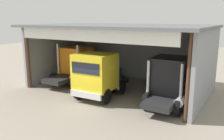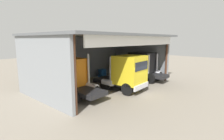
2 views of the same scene
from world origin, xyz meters
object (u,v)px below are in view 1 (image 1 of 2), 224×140
truck_orange_center_left_bay (74,65)px  truck_black_right_bay (170,80)px  truck_yellow_left_bay (97,75)px  oil_drum (118,73)px  tool_cart (165,79)px

truck_orange_center_left_bay → truck_black_right_bay: 9.36m
truck_yellow_left_bay → truck_black_right_bay: (4.97, 1.21, -0.01)m
oil_drum → truck_orange_center_left_bay: bearing=-122.2°
truck_orange_center_left_bay → truck_yellow_left_bay: bearing=-32.3°
oil_drum → truck_black_right_bay: bearing=-36.5°
truck_yellow_left_bay → oil_drum: truck_yellow_left_bay is taller
truck_orange_center_left_bay → oil_drum: bearing=55.5°
truck_black_right_bay → truck_yellow_left_bay: bearing=-168.4°
truck_yellow_left_bay → oil_drum: bearing=-76.8°
truck_yellow_left_bay → truck_orange_center_left_bay: bearing=-33.6°
truck_orange_center_left_bay → truck_yellow_left_bay: truck_orange_center_left_bay is taller
tool_cart → oil_drum: bearing=178.7°
truck_black_right_bay → oil_drum: 8.64m
truck_yellow_left_bay → tool_cart: size_ratio=5.19×
truck_orange_center_left_bay → tool_cart: bearing=24.5°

